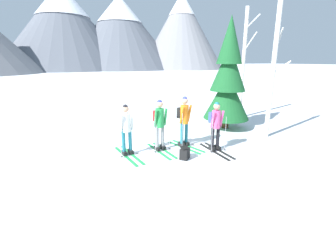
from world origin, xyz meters
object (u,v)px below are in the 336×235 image
at_px(skier_in_pink, 216,124).
at_px(birch_tree_slender, 273,71).
at_px(backpack_on_snow_front, 185,153).
at_px(birch_tree_tall, 243,64).
at_px(skier_in_orange, 184,118).
at_px(pine_tree_near, 228,79).
at_px(skier_in_white, 126,128).
at_px(skier_in_green, 160,122).

bearing_deg(skier_in_pink, birch_tree_slender, 10.61).
bearing_deg(backpack_on_snow_front, birch_tree_tall, 37.19).
height_order(skier_in_orange, pine_tree_near, pine_tree_near).
height_order(skier_in_white, pine_tree_near, pine_tree_near).
bearing_deg(skier_in_green, birch_tree_slender, -1.98).
xyz_separation_m(skier_in_orange, birch_tree_tall, (4.51, 2.76, 1.78)).
bearing_deg(backpack_on_snow_front, skier_in_white, 149.92).
xyz_separation_m(skier_in_green, skier_in_orange, (0.90, 0.04, 0.04)).
height_order(skier_in_pink, birch_tree_tall, birch_tree_tall).
height_order(skier_in_pink, birch_tree_slender, birch_tree_slender).
relative_size(skier_in_orange, birch_tree_slender, 0.35).
bearing_deg(pine_tree_near, skier_in_green, -158.03).
bearing_deg(skier_in_orange, birch_tree_tall, 31.43).
relative_size(skier_in_pink, birch_tree_slender, 0.33).
xyz_separation_m(skier_in_green, skier_in_pink, (1.73, -0.66, -0.05)).
bearing_deg(backpack_on_snow_front, pine_tree_near, 37.64).
xyz_separation_m(skier_in_white, birch_tree_slender, (5.53, -0.14, 1.69)).
relative_size(skier_in_pink, pine_tree_near, 0.35).
distance_m(skier_in_pink, birch_tree_tall, 5.38).
height_order(skier_in_white, backpack_on_snow_front, skier_in_white).
bearing_deg(skier_in_pink, birch_tree_tall, 43.13).
relative_size(skier_in_orange, birch_tree_tall, 0.33).
distance_m(pine_tree_near, birch_tree_tall, 2.34).
bearing_deg(skier_in_pink, pine_tree_near, 48.53).
relative_size(skier_in_green, pine_tree_near, 0.36).
relative_size(skier_in_white, skier_in_green, 1.02).
bearing_deg(birch_tree_tall, skier_in_orange, -148.57).
distance_m(skier_in_white, skier_in_pink, 2.90).
distance_m(skier_in_orange, pine_tree_near, 3.25).
xyz_separation_m(pine_tree_near, backpack_on_snow_front, (-3.10, -2.39, -1.99)).
bearing_deg(birch_tree_slender, birch_tree_tall, 71.58).
bearing_deg(pine_tree_near, backpack_on_snow_front, -142.36).
distance_m(birch_tree_slender, backpack_on_snow_front, 4.67).
distance_m(skier_in_green, pine_tree_near, 4.06).
bearing_deg(skier_in_green, skier_in_pink, -20.88).
height_order(skier_in_white, skier_in_green, skier_in_green).
bearing_deg(skier_in_white, birch_tree_tall, 23.31).
height_order(birch_tree_tall, birch_tree_slender, birch_tree_tall).
bearing_deg(birch_tree_tall, birch_tree_slender, -108.42).
bearing_deg(backpack_on_snow_front, birch_tree_slender, 11.29).
bearing_deg(birch_tree_tall, backpack_on_snow_front, -142.81).
distance_m(skier_in_orange, birch_tree_slender, 3.86).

